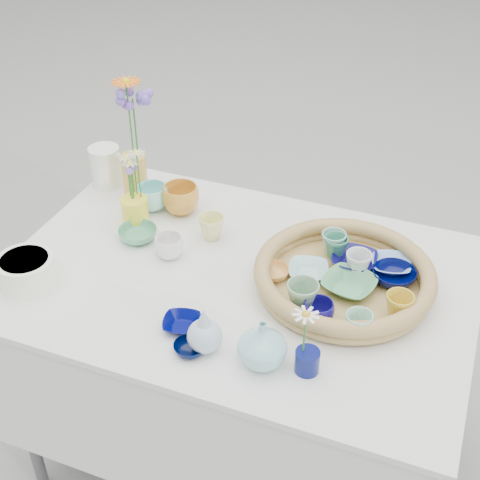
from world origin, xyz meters
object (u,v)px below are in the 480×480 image
(bud_vase_seafoam, at_px, (262,343))
(tall_vase_yellow, at_px, (135,176))
(wicker_tray, at_px, (344,277))
(display_table, at_px, (238,452))

(bud_vase_seafoam, xyz_separation_m, tall_vase_yellow, (-0.62, 0.54, 0.01))
(wicker_tray, bearing_deg, bud_vase_seafoam, -108.37)
(display_table, relative_size, bud_vase_seafoam, 10.46)
(tall_vase_yellow, bearing_deg, wicker_tray, -16.10)
(display_table, distance_m, bud_vase_seafoam, 0.89)
(display_table, bearing_deg, bud_vase_seafoam, -58.34)
(tall_vase_yellow, bearing_deg, display_table, -30.09)
(display_table, relative_size, wicker_tray, 2.66)
(wicker_tray, distance_m, bud_vase_seafoam, 0.35)
(bud_vase_seafoam, bearing_deg, wicker_tray, 71.63)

